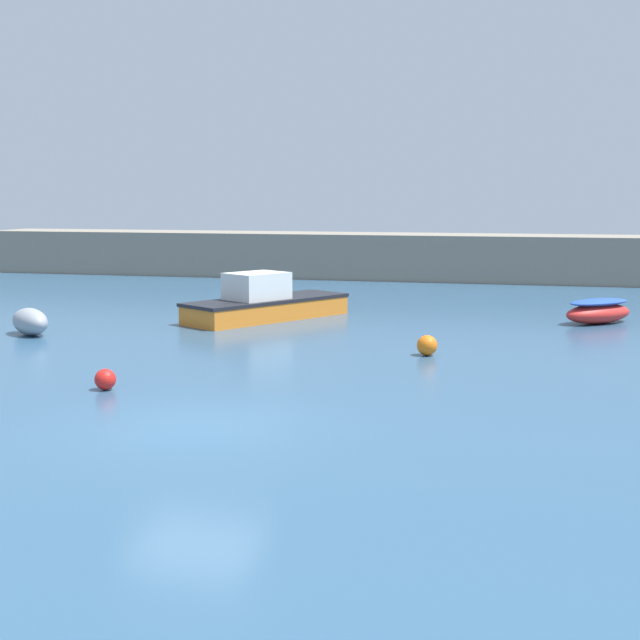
% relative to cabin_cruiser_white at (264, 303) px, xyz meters
% --- Properties ---
extents(ground_plane, '(120.00, 120.00, 0.20)m').
position_rel_cabin_cruiser_white_xyz_m(ground_plane, '(3.20, -14.57, -0.69)').
color(ground_plane, '#2D5170').
extents(harbor_breakwater, '(48.77, 3.76, 2.38)m').
position_rel_cabin_cruiser_white_xyz_m(harbor_breakwater, '(3.20, 16.72, 0.60)').
color(harbor_breakwater, gray).
rests_on(harbor_breakwater, ground_plane).
extents(cabin_cruiser_white, '(5.08, 6.55, 1.71)m').
position_rel_cabin_cruiser_white_xyz_m(cabin_cruiser_white, '(0.00, 0.00, 0.00)').
color(cabin_cruiser_white, orange).
rests_on(cabin_cruiser_white, ground_plane).
extents(rowboat_with_red_cover, '(2.84, 2.76, 0.87)m').
position_rel_cabin_cruiser_white_xyz_m(rowboat_with_red_cover, '(11.57, 1.86, -0.15)').
color(rowboat_with_red_cover, red).
rests_on(rowboat_with_red_cover, ground_plane).
extents(fishing_dinghy_green, '(2.03, 1.85, 0.86)m').
position_rel_cabin_cruiser_white_xyz_m(fishing_dinghy_green, '(-6.17, -5.24, -0.15)').
color(fishing_dinghy_green, gray).
rests_on(fishing_dinghy_green, ground_plane).
extents(mooring_buoy_orange, '(0.57, 0.57, 0.57)m').
position_rel_cabin_cruiser_white_xyz_m(mooring_buoy_orange, '(6.59, -5.82, -0.30)').
color(mooring_buoy_orange, orange).
rests_on(mooring_buoy_orange, ground_plane).
extents(mooring_buoy_red, '(0.49, 0.49, 0.49)m').
position_rel_cabin_cruiser_white_xyz_m(mooring_buoy_red, '(-0.02, -12.01, -0.34)').
color(mooring_buoy_red, red).
rests_on(mooring_buoy_red, ground_plane).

